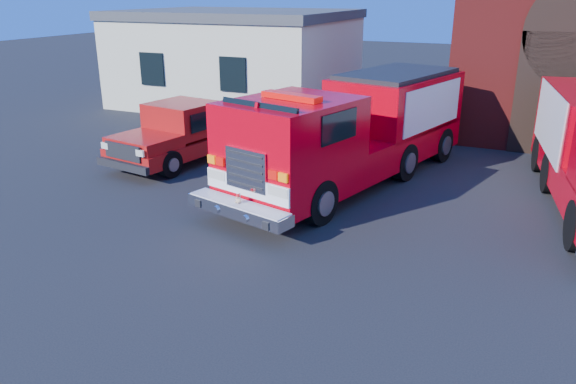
% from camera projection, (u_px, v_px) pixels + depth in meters
% --- Properties ---
extents(ground, '(100.00, 100.00, 0.00)m').
position_uv_depth(ground, '(309.00, 229.00, 13.04)').
color(ground, black).
rests_on(ground, ground).
extents(side_building, '(10.20, 8.20, 4.35)m').
position_uv_depth(side_building, '(238.00, 57.00, 26.91)').
color(side_building, beige).
rests_on(side_building, ground).
extents(fire_engine, '(4.98, 9.87, 2.93)m').
position_uv_depth(fire_engine, '(355.00, 130.00, 15.79)').
color(fire_engine, black).
rests_on(fire_engine, ground).
extents(pickup_truck, '(2.96, 6.01, 1.88)m').
position_uv_depth(pickup_truck, '(190.00, 132.00, 18.24)').
color(pickup_truck, black).
rests_on(pickup_truck, ground).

